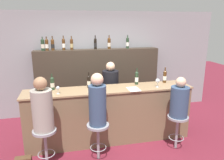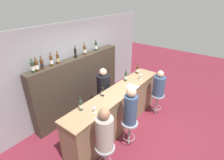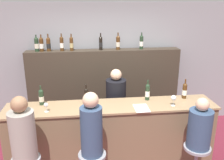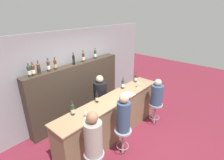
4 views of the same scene
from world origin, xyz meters
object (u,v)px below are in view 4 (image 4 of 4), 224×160
wine_bottle_backbar_1 (33,70)px  wine_bottle_backbar_7 (95,54)px  wine_bottle_backbar_3 (48,66)px  bar_stool_right (155,108)px  wine_bottle_counter_3 (136,78)px  wine_bottle_backbar_0 (29,71)px  wine_bottle_backbar_2 (39,69)px  wine_bottle_backbar_5 (74,60)px  bar_stool_left (94,159)px  wine_glass_1 (138,83)px  wine_bottle_counter_0 (73,109)px  guest_seated_middle (123,114)px  wine_bottle_backbar_4 (55,64)px  bar_stool_middle (123,135)px  wine_bottle_backbar_6 (83,57)px  guest_seated_right (157,94)px  wine_bottle_counter_1 (97,97)px  wine_bottle_counter_2 (123,84)px  wine_glass_0 (86,113)px  guest_seated_left (93,136)px  bartender (100,103)px

wine_bottle_backbar_1 → wine_bottle_backbar_7: bearing=0.0°
wine_bottle_backbar_3 → bar_stool_right: bearing=-44.4°
wine_bottle_counter_3 → wine_bottle_backbar_0: wine_bottle_backbar_0 is taller
wine_bottle_backbar_2 → wine_bottle_backbar_5: 1.00m
bar_stool_left → wine_glass_1: bearing=12.3°
wine_bottle_counter_0 → guest_seated_middle: size_ratio=0.35×
wine_bottle_backbar_1 → guest_seated_middle: (0.86, -1.93, -0.77)m
wine_bottle_backbar_1 → bar_stool_right: (2.35, -1.93, -1.31)m
wine_bottle_backbar_3 → bar_stool_left: size_ratio=0.51×
wine_bottle_counter_0 → bar_stool_left: bearing=-100.5°
wine_bottle_counter_0 → wine_bottle_backbar_4: wine_bottle_backbar_4 is taller
wine_glass_1 → wine_bottle_backbar_4: bearing=136.8°
bar_stool_left → bar_stool_middle: bearing=0.0°
wine_bottle_counter_3 → bar_stool_left: (-2.42, -0.74, -0.71)m
wine_bottle_backbar_4 → wine_bottle_backbar_6: wine_bottle_backbar_6 is taller
wine_bottle_backbar_4 → bar_stool_left: size_ratio=0.49×
wine_bottle_backbar_0 → guest_seated_right: 3.23m
wine_bottle_counter_0 → bar_stool_left: size_ratio=0.47×
wine_bottle_backbar_6 → bar_stool_left: wine_bottle_backbar_6 is taller
wine_bottle_counter_1 → wine_bottle_counter_2: 0.98m
wine_bottle_counter_1 → wine_bottle_backbar_4: bearing=101.6°
wine_bottle_backbar_4 → bar_stool_middle: wine_bottle_backbar_4 is taller
wine_bottle_counter_3 → wine_bottle_backbar_1: (-2.41, 1.19, 0.60)m
wine_bottle_counter_3 → wine_bottle_backbar_2: (-2.28, 1.19, 0.60)m
wine_bottle_backbar_4 → wine_bottle_backbar_2: bearing=180.0°
wine_bottle_backbar_5 → wine_bottle_backbar_1: bearing=180.0°
wine_bottle_backbar_0 → wine_glass_0: size_ratio=2.28×
guest_seated_left → bartender: (1.35, 1.16, -0.35)m
wine_bottle_counter_2 → wine_glass_1: (0.34, -0.27, -0.01)m
wine_bottle_backbar_4 → bar_stool_left: (-0.58, -1.93, -1.31)m
wine_bottle_backbar_1 → guest_seated_middle: wine_bottle_backbar_1 is taller
wine_bottle_backbar_2 → bar_stool_right: size_ratio=0.50×
wine_bottle_counter_2 → wine_bottle_backbar_3: 1.94m
wine_bottle_backbar_3 → bartender: 1.68m
bar_stool_right → bartender: bartender is taller
guest_seated_middle → wine_bottle_backbar_5: bearing=82.0°
wine_bottle_backbar_1 → wine_bottle_backbar_4: (0.57, 0.00, 0.00)m
wine_bottle_counter_0 → wine_bottle_counter_2: 1.67m
wine_bottle_backbar_6 → wine_glass_1: bearing=-66.0°
wine_bottle_counter_0 → wine_bottle_backbar_6: size_ratio=0.92×
wine_bottle_counter_1 → wine_bottle_counter_2: wine_bottle_counter_2 is taller
wine_bottle_backbar_1 → bartender: wine_bottle_backbar_1 is taller
wine_bottle_backbar_0 → bartender: size_ratio=0.21×
bar_stool_right → wine_bottle_counter_0: bearing=161.7°
wine_bottle_backbar_6 → bar_stool_right: (0.88, -1.93, -1.32)m
wine_bottle_backbar_4 → guest_seated_middle: (0.29, -1.93, -0.77)m
wine_bottle_counter_1 → wine_glass_0: (-0.58, -0.27, -0.02)m
wine_bottle_counter_1 → wine_bottle_backbar_5: 1.38m
wine_bottle_backbar_5 → bartender: wine_bottle_backbar_5 is taller
wine_bottle_backbar_4 → wine_glass_1: size_ratio=1.91×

